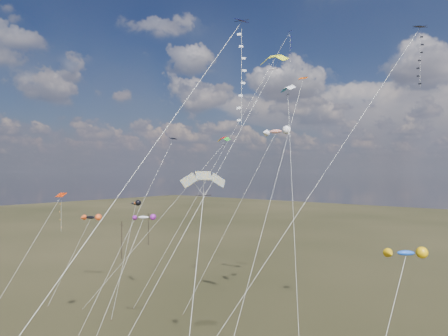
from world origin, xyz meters
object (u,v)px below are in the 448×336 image
Objects in this scene: utility_pole_far at (149,229)px; diamond_black_high at (406,74)px; utility_pole_near at (122,240)px; parafoil_yellow at (273,57)px; novelty_black_orange at (90,217)px.

utility_pole_far is 0.25× the size of diamond_black_high.
diamond_black_high reaches higher than utility_pole_near.
diamond_black_high reaches higher than parafoil_yellow.
novelty_black_orange is (21.33, -29.83, 7.08)m from utility_pole_far.
parafoil_yellow reaches higher than novelty_black_orange.
diamond_black_high is 50.02m from novelty_black_orange.
diamond_black_high is 12.81m from parafoil_yellow.
utility_pole_far is at bearing 119.74° from utility_pole_near.
utility_pole_far is 69.68m from parafoil_yellow.
utility_pole_near is at bearing 160.70° from parafoil_yellow.
diamond_black_high is at bearing 2.73° from novelty_black_orange.
novelty_black_orange is at bearing -49.91° from utility_pole_near.
utility_pole_near is at bearing 167.37° from diamond_black_high.
novelty_black_orange is (-47.28, -2.25, -16.16)m from diamond_black_high.
utility_pole_far is 0.68× the size of novelty_black_orange.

